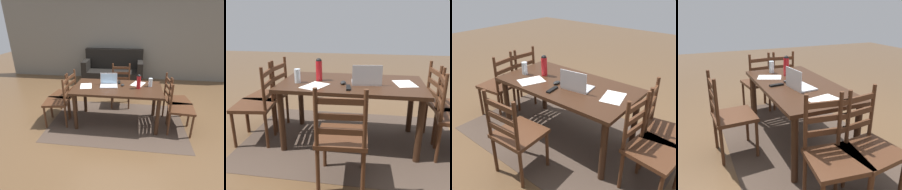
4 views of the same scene
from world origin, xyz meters
TOP-DOWN VIEW (x-y plane):
  - ground_plane at (0.00, 0.00)m, footprint 14.00×14.00m
  - area_rug at (0.00, 0.00)m, footprint 2.57×1.69m
  - wall_back at (0.00, 2.90)m, footprint 8.00×0.12m
  - dining_table at (0.00, 0.00)m, footprint 1.62×0.85m
  - chair_left_near at (-1.10, -0.16)m, footprint 0.50×0.50m
  - chair_right_near at (1.10, -0.17)m, footprint 0.48×0.48m
  - chair_far_head at (-0.00, 0.80)m, footprint 0.46×0.46m
  - chair_right_far at (1.10, 0.17)m, footprint 0.49×0.49m
  - chair_left_far at (-1.10, 0.17)m, footprint 0.49×0.49m
  - couch at (-0.37, 2.42)m, footprint 1.80×0.80m
  - laptop at (-0.17, 0.06)m, footprint 0.35×0.26m
  - water_bottle at (0.38, -0.02)m, footprint 0.07×0.07m
  - drinking_glass at (0.60, 0.11)m, footprint 0.07×0.07m
  - computer_mouse at (0.09, 0.09)m, footprint 0.06×0.10m
  - tv_remote at (0.01, 0.25)m, footprint 0.07×0.17m
  - paper_stack_left at (0.38, 0.22)m, footprint 0.31×0.35m
  - paper_stack_right at (-0.59, -0.02)m, footprint 0.27×0.34m

SIDE VIEW (x-z plane):
  - ground_plane at x=0.00m, z-range 0.00..0.00m
  - area_rug at x=0.00m, z-range 0.00..0.01m
  - couch at x=-0.37m, z-range -0.14..0.86m
  - chair_left_near at x=-1.10m, z-range -0.01..0.94m
  - chair_right_near at x=1.10m, z-range -0.01..0.94m
  - chair_far_head at x=0.00m, z-range -0.01..0.94m
  - chair_right_far at x=1.10m, z-range -0.01..0.94m
  - chair_left_far at x=-1.10m, z-range -0.01..0.94m
  - dining_table at x=0.00m, z-range 0.28..1.01m
  - paper_stack_left at x=0.38m, z-range 0.74..0.74m
  - paper_stack_right at x=-0.59m, z-range 0.74..0.74m
  - tv_remote at x=0.01m, z-range 0.74..0.76m
  - computer_mouse at x=0.09m, z-range 0.74..0.77m
  - laptop at x=-0.17m, z-range 0.68..0.91m
  - drinking_glass at x=0.60m, z-range 0.74..0.90m
  - water_bottle at x=0.38m, z-range 0.74..1.01m
  - wall_back at x=0.00m, z-range 0.00..2.70m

